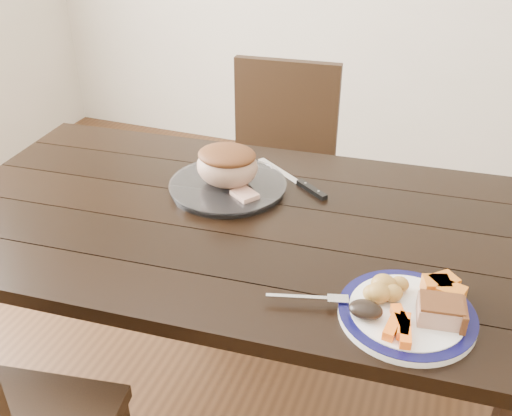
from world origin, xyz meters
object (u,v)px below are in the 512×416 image
(chair_far, at_px, (279,168))
(roast_joint, at_px, (227,167))
(pork_slice, at_px, (440,311))
(dining_table, at_px, (232,243))
(carving_knife, at_px, (303,185))
(fork, at_px, (314,298))
(dinner_plate, at_px, (407,315))
(serving_platter, at_px, (228,187))

(chair_far, bearing_deg, roast_joint, 88.54)
(chair_far, bearing_deg, pork_slice, 118.80)
(dining_table, xyz_separation_m, carving_knife, (0.14, 0.22, 0.10))
(dining_table, distance_m, chair_far, 0.76)
(dining_table, xyz_separation_m, pork_slice, (0.57, -0.26, 0.13))
(chair_far, distance_m, pork_slice, 1.23)
(chair_far, relative_size, carving_knife, 3.40)
(chair_far, relative_size, roast_joint, 5.16)
(dining_table, distance_m, carving_knife, 0.28)
(dining_table, distance_m, pork_slice, 0.64)
(pork_slice, bearing_deg, fork, -174.33)
(roast_joint, bearing_deg, pork_slice, -31.38)
(dinner_plate, relative_size, roast_joint, 1.59)
(dinner_plate, xyz_separation_m, roast_joint, (-0.57, 0.38, 0.07))
(chair_far, height_order, fork, chair_far)
(chair_far, relative_size, serving_platter, 2.78)
(fork, distance_m, roast_joint, 0.56)
(dining_table, xyz_separation_m, roast_joint, (-0.06, 0.13, 0.17))
(chair_far, height_order, serving_platter, chair_far)
(fork, height_order, roast_joint, roast_joint)
(pork_slice, height_order, carving_knife, pork_slice)
(dinner_plate, bearing_deg, roast_joint, 146.22)
(dining_table, bearing_deg, dinner_plate, -26.47)
(carving_knife, bearing_deg, roast_joint, -119.51)
(dining_table, relative_size, carving_knife, 6.09)
(chair_far, xyz_separation_m, pork_slice, (0.67, -0.99, 0.27))
(dining_table, height_order, roast_joint, roast_joint)
(dining_table, distance_m, fork, 0.43)
(fork, height_order, carving_knife, fork)
(fork, bearing_deg, serving_platter, 116.29)
(roast_joint, bearing_deg, chair_far, 93.80)
(dining_table, height_order, fork, fork)
(dining_table, height_order, dinner_plate, dinner_plate)
(dinner_plate, bearing_deg, chair_far, 121.61)
(dinner_plate, height_order, pork_slice, pork_slice)
(pork_slice, xyz_separation_m, roast_joint, (-0.63, 0.39, 0.04))
(dinner_plate, distance_m, roast_joint, 0.69)
(dining_table, distance_m, roast_joint, 0.22)
(chair_far, xyz_separation_m, carving_knife, (0.24, -0.51, 0.23))
(serving_platter, relative_size, roast_joint, 1.86)
(pork_slice, bearing_deg, serving_platter, 148.62)
(dining_table, xyz_separation_m, serving_platter, (-0.06, 0.13, 0.10))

